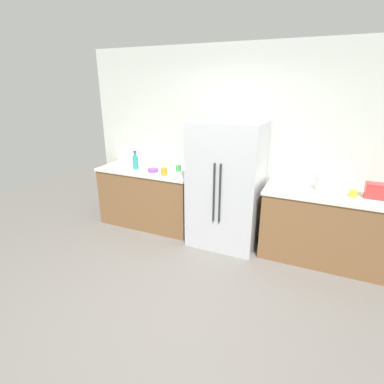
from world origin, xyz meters
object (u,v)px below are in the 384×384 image
Objects in this scene: refrigerator at (226,185)px; cup_b at (353,193)px; cup_c at (178,168)px; bowl_a at (153,170)px; rice_cooker at (326,180)px; bottle_a at (136,162)px; toaster at (377,191)px; cup_a at (164,171)px.

cup_b is at bearing 1.19° from refrigerator.
cup_c is 0.39m from bowl_a.
rice_cooker reaches higher than cup_c.
cup_c is (0.65, 0.17, -0.07)m from bottle_a.
toaster is 2.60m from cup_c.
cup_c is at bearing 179.11° from rice_cooker.
cup_a is at bearing -172.88° from refrigerator.
bottle_a is 3.05× the size of cup_c.
rice_cooker is (1.23, 0.13, 0.19)m from refrigerator.
refrigerator is at bearing -11.16° from cup_c.
bowl_a is (-2.39, -0.15, -0.11)m from rice_cooker.
cup_b is at bearing -167.44° from toaster.
rice_cooker reaches higher than bowl_a.
bottle_a is at bearing -165.37° from cup_c.
rice_cooker reaches higher than cup_a.
cup_a is 1.20× the size of cup_b.
cup_b is 2.36m from cup_c.
rice_cooker is 3.09× the size of cup_b.
refrigerator is 1.79m from toaster.
bowl_a is (-1.15, -0.02, 0.08)m from refrigerator.
refrigerator is 18.96× the size of cup_b.
refrigerator is 11.20× the size of bowl_a.
refrigerator is 18.66× the size of cup_c.
toaster is 3.25m from bottle_a.
bowl_a is at bearing -176.38° from rice_cooker.
toaster is 0.55m from rice_cooker.
refrigerator is 1.16m from bowl_a.
refrigerator reaches higher than bowl_a.
cup_a is at bearing -176.60° from cup_b.
cup_c is at bearing 176.88° from cup_b.
refrigerator is 6.12× the size of bottle_a.
refrigerator reaches higher than rice_cooker.
refrigerator is 0.84m from cup_c.
refrigerator is 1.25m from rice_cooker.
bottle_a is at bearing -179.20° from cup_b.
refrigerator is 6.13× the size of rice_cooker.
refrigerator reaches higher than cup_a.
rice_cooker is at bearing 5.97° from refrigerator.
cup_a is 0.71× the size of bowl_a.
bottle_a reaches higher than cup_b.
toaster is 2.60× the size of cup_c.
bottle_a is 2.58× the size of cup_a.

